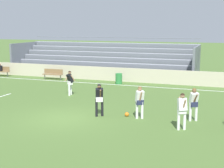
{
  "coord_description": "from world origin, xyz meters",
  "views": [
    {
      "loc": [
        7.78,
        -14.4,
        4.65
      ],
      "look_at": [
        1.3,
        3.6,
        1.25
      ],
      "focal_mm": 53.0,
      "sensor_mm": 36.0,
      "label": 1
    }
  ],
  "objects": [
    {
      "name": "bench_far_right",
      "position": [
        -12.22,
        10.66,
        0.55
      ],
      "size": [
        1.8,
        0.4,
        0.9
      ],
      "color": "olive",
      "rests_on": "ground"
    },
    {
      "name": "player_white_wide_left",
      "position": [
        6.21,
        1.77,
        0.98
      ],
      "size": [
        0.52,
        0.7,
        1.65
      ],
      "color": "white",
      "rests_on": "ground"
    },
    {
      "name": "field_line_sideline",
      "position": [
        0.0,
        10.02,
        0.0
      ],
      "size": [
        44.0,
        0.12,
        0.01
      ],
      "primitive_type": "cube",
      "color": "white",
      "rests_on": "ground"
    },
    {
      "name": "player_dark_on_ball",
      "position": [
        -2.28,
        5.19,
        0.99
      ],
      "size": [
        0.68,
        0.52,
        1.66
      ],
      "color": "white",
      "rests_on": "ground"
    },
    {
      "name": "ground_plane",
      "position": [
        0.0,
        0.0,
        0.0
      ],
      "size": [
        160.0,
        160.0,
        0.0
      ],
      "primitive_type": "plane",
      "color": "#4C6B30"
    },
    {
      "name": "sideline_wall",
      "position": [
        0.0,
        11.71,
        0.58
      ],
      "size": [
        48.0,
        0.16,
        1.16
      ],
      "primitive_type": "cube",
      "color": "beige",
      "rests_on": "ground"
    },
    {
      "name": "player_white_wide_right",
      "position": [
        3.62,
        1.26,
        0.99
      ],
      "size": [
        0.5,
        0.62,
        1.66
      ],
      "color": "white",
      "rests_on": "ground"
    },
    {
      "name": "player_white_pressing_high",
      "position": [
        5.87,
        0.15,
        1.01
      ],
      "size": [
        0.51,
        0.63,
        1.69
      ],
      "color": "white",
      "rests_on": "ground"
    },
    {
      "name": "soccer_ball",
      "position": [
        2.89,
        1.44,
        0.11
      ],
      "size": [
        0.22,
        0.22,
        0.22
      ],
      "primitive_type": "sphere",
      "color": "orange",
      "rests_on": "ground"
    },
    {
      "name": "player_dark_challenging",
      "position": [
        1.54,
        1.0,
        1.02
      ],
      "size": [
        0.49,
        0.68,
        1.71
      ],
      "color": "black",
      "rests_on": "ground"
    },
    {
      "name": "bleacher_stand",
      "position": [
        -3.66,
        14.82,
        1.53
      ],
      "size": [
        17.57,
        5.03,
        3.48
      ],
      "color": "#9EA3AD",
      "rests_on": "ground"
    },
    {
      "name": "bench_centre_sideline",
      "position": [
        -6.72,
        10.66,
        0.55
      ],
      "size": [
        1.8,
        0.4,
        0.9
      ],
      "color": "olive",
      "rests_on": "ground"
    },
    {
      "name": "trash_bin",
      "position": [
        -0.62,
        10.53,
        0.42
      ],
      "size": [
        0.54,
        0.54,
        0.84
      ],
      "primitive_type": "cylinder",
      "color": "#2D7F3D",
      "rests_on": "ground"
    },
    {
      "name": "spectator_seated",
      "position": [
        -12.22,
        10.54,
        0.7
      ],
      "size": [
        0.36,
        0.42,
        1.21
      ],
      "color": "#2D2D38",
      "rests_on": "ground"
    }
  ]
}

